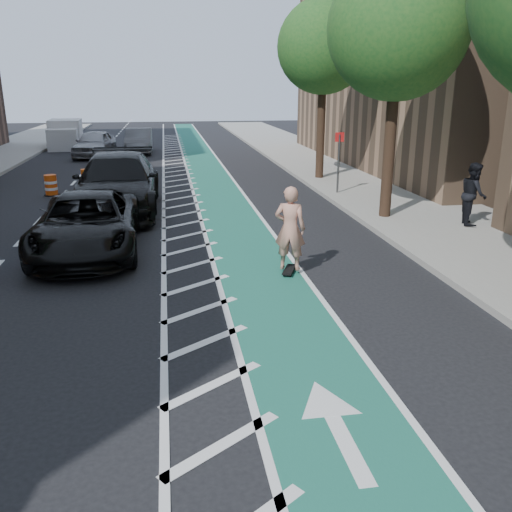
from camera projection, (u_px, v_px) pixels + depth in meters
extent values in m
plane|color=black|center=(115.00, 349.00, 9.01)|extent=(120.00, 120.00, 0.00)
cube|color=#195A49|center=(227.00, 211.00, 18.88)|extent=(2.00, 90.00, 0.01)
cube|color=silver|center=(184.00, 213.00, 18.65)|extent=(1.40, 90.00, 0.01)
cube|color=gray|center=(403.00, 203.00, 19.86)|extent=(5.00, 90.00, 0.15)
cube|color=gray|center=(339.00, 205.00, 19.49)|extent=(0.12, 90.00, 0.16)
cylinder|color=#382619|center=(388.00, 152.00, 17.10)|extent=(0.36, 0.36, 4.40)
sphere|color=#1A4F1E|center=(396.00, 29.00, 16.01)|extent=(4.20, 4.20, 4.20)
cylinder|color=#382619|center=(319.00, 131.00, 24.62)|extent=(0.36, 0.36, 4.40)
sphere|color=#1A4F1E|center=(322.00, 47.00, 23.54)|extent=(4.20, 4.20, 4.20)
cylinder|color=#4C4C4C|center=(338.00, 166.00, 21.11)|extent=(0.08, 0.08, 2.40)
cube|color=red|center=(340.00, 137.00, 20.78)|extent=(0.35, 0.02, 0.35)
cube|color=black|center=(289.00, 270.00, 12.65)|extent=(0.49, 0.79, 0.03)
cylinder|color=black|center=(288.00, 268.00, 12.92)|extent=(0.05, 0.07, 0.06)
cylinder|color=black|center=(294.00, 269.00, 12.89)|extent=(0.05, 0.07, 0.06)
cylinder|color=black|center=(284.00, 275.00, 12.45)|extent=(0.05, 0.07, 0.06)
cylinder|color=black|center=(291.00, 276.00, 12.41)|extent=(0.05, 0.07, 0.06)
imported|color=tan|center=(290.00, 228.00, 12.35)|extent=(0.84, 0.70, 1.95)
imported|color=black|center=(87.00, 224.00, 14.04)|extent=(2.65, 5.58, 1.54)
imported|color=black|center=(117.00, 183.00, 18.63)|extent=(2.80, 6.74, 1.95)
imported|color=#9D9DA2|center=(94.00, 144.00, 32.99)|extent=(2.53, 4.93, 1.61)
imported|color=#5E5F63|center=(139.00, 141.00, 34.97)|extent=(1.64, 4.68, 1.54)
imported|color=black|center=(473.00, 194.00, 16.25)|extent=(0.96, 1.09, 1.88)
cube|color=silver|center=(66.00, 133.00, 38.24)|extent=(2.29, 3.18, 1.91)
cube|color=silver|center=(63.00, 140.00, 36.19)|extent=(2.00, 1.65, 1.43)
cylinder|color=black|center=(49.00, 147.00, 35.76)|extent=(0.28, 0.68, 0.67)
cylinder|color=black|center=(76.00, 146.00, 36.13)|extent=(0.28, 0.68, 0.67)
cylinder|color=black|center=(55.00, 142.00, 38.95)|extent=(0.28, 0.68, 0.67)
cylinder|color=black|center=(80.00, 141.00, 39.32)|extent=(0.28, 0.68, 0.67)
cylinder|color=#E34A0B|center=(51.00, 185.00, 21.51)|extent=(0.48, 0.48, 0.82)
cylinder|color=silver|center=(51.00, 189.00, 21.55)|extent=(0.48, 0.48, 0.11)
cylinder|color=silver|center=(51.00, 182.00, 21.47)|extent=(0.48, 0.48, 0.11)
cylinder|color=black|center=(52.00, 195.00, 21.63)|extent=(0.60, 0.60, 0.04)
cylinder|color=#FF5E0D|center=(87.00, 179.00, 23.05)|extent=(0.47, 0.47, 0.81)
cylinder|color=silver|center=(87.00, 182.00, 23.09)|extent=(0.48, 0.48, 0.11)
cylinder|color=silver|center=(87.00, 176.00, 23.02)|extent=(0.48, 0.48, 0.11)
cylinder|color=black|center=(88.00, 188.00, 23.17)|extent=(0.59, 0.59, 0.04)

